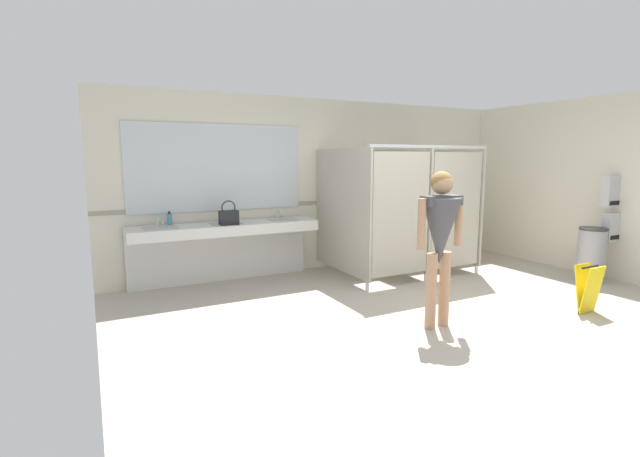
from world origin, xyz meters
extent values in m
cube|color=#B2A899|center=(0.00, 0.00, -0.05)|extent=(7.01, 6.46, 0.10)
cube|color=beige|center=(0.00, 2.99, 1.32)|extent=(7.01, 0.12, 2.65)
cube|color=#9E937F|center=(0.00, 2.92, 1.05)|extent=(7.01, 0.01, 0.06)
cube|color=silver|center=(-1.84, 2.61, 0.79)|extent=(2.55, 0.59, 0.14)
cube|color=silver|center=(-1.84, 2.87, 0.36)|extent=(2.55, 0.08, 0.72)
cube|color=#ADADA8|center=(-2.69, 2.58, 0.81)|extent=(0.42, 0.32, 0.11)
cylinder|color=silver|center=(-2.69, 2.82, 0.92)|extent=(0.04, 0.04, 0.11)
cylinder|color=silver|center=(-2.69, 2.76, 0.96)|extent=(0.03, 0.11, 0.03)
sphere|color=silver|center=(-2.62, 2.83, 0.89)|extent=(0.04, 0.04, 0.04)
cube|color=#ADADA8|center=(-1.84, 2.58, 0.81)|extent=(0.42, 0.32, 0.11)
cylinder|color=silver|center=(-1.84, 2.82, 0.92)|extent=(0.04, 0.04, 0.11)
cylinder|color=silver|center=(-1.84, 2.76, 0.96)|extent=(0.03, 0.11, 0.03)
sphere|color=silver|center=(-1.77, 2.83, 0.89)|extent=(0.04, 0.04, 0.04)
cube|color=#ADADA8|center=(-0.99, 2.58, 0.81)|extent=(0.42, 0.32, 0.11)
cylinder|color=silver|center=(-0.99, 2.82, 0.92)|extent=(0.04, 0.04, 0.11)
cylinder|color=silver|center=(-0.99, 2.76, 0.96)|extent=(0.03, 0.11, 0.03)
sphere|color=silver|center=(-0.92, 2.83, 0.89)|extent=(0.04, 0.04, 0.04)
cube|color=silver|center=(-1.84, 2.92, 1.61)|extent=(2.45, 0.02, 1.20)
cube|color=#B2AD9E|center=(-0.27, 2.15, 1.00)|extent=(0.03, 1.51, 1.76)
cylinder|color=silver|center=(-0.27, 1.46, 0.06)|extent=(0.05, 0.05, 0.12)
cube|color=#B2AD9E|center=(0.72, 2.15, 1.00)|extent=(0.03, 1.51, 1.76)
cylinder|color=silver|center=(0.72, 1.46, 0.06)|extent=(0.05, 0.05, 0.12)
cube|color=#B2AD9E|center=(1.72, 2.15, 1.00)|extent=(0.03, 1.51, 1.76)
cylinder|color=silver|center=(1.72, 1.46, 0.06)|extent=(0.05, 0.05, 0.12)
cube|color=#B2AD9E|center=(0.23, 1.43, 1.00)|extent=(0.91, 0.03, 1.66)
cube|color=#B2AD9E|center=(1.22, 1.43, 1.00)|extent=(0.91, 0.05, 1.66)
cube|color=#B7BABF|center=(0.72, 1.43, 1.90)|extent=(2.05, 0.04, 0.04)
cube|color=#B7BABF|center=(3.13, 0.37, 1.28)|extent=(0.38, 0.12, 0.44)
cube|color=black|center=(3.13, 0.30, 1.12)|extent=(0.30, 0.01, 0.06)
cube|color=#B7BABF|center=(3.13, 0.32, 0.78)|extent=(0.34, 0.12, 0.41)
cube|color=black|center=(3.13, 0.26, 0.63)|extent=(0.26, 0.01, 0.06)
cylinder|color=#99999E|center=(2.77, 0.37, 0.37)|extent=(0.36, 0.36, 0.75)
cylinder|color=#333338|center=(2.77, 0.37, 0.76)|extent=(0.36, 0.36, 0.03)
cylinder|color=tan|center=(-0.26, 0.03, 0.40)|extent=(0.11, 0.11, 0.79)
cylinder|color=tan|center=(-0.44, 0.03, 0.40)|extent=(0.11, 0.11, 0.79)
cone|color=#47474C|center=(-0.35, 0.03, 1.01)|extent=(0.40, 0.40, 0.68)
cube|color=#47474C|center=(-0.35, 0.03, 1.32)|extent=(0.43, 0.16, 0.10)
cylinder|color=tan|center=(-0.11, 0.03, 1.10)|extent=(0.08, 0.08, 0.50)
cylinder|color=tan|center=(-0.60, 0.03, 1.10)|extent=(0.08, 0.08, 0.50)
sphere|color=tan|center=(-0.35, 0.03, 1.49)|extent=(0.21, 0.21, 0.21)
sphere|color=olive|center=(-0.35, 0.04, 1.50)|extent=(0.22, 0.22, 0.22)
cube|color=black|center=(-1.83, 2.47, 0.96)|extent=(0.25, 0.12, 0.19)
torus|color=black|center=(-1.83, 2.47, 1.09)|extent=(0.19, 0.02, 0.19)
cylinder|color=teal|center=(-2.55, 2.79, 0.94)|extent=(0.07, 0.07, 0.15)
cylinder|color=black|center=(-2.55, 2.79, 1.03)|extent=(0.03, 0.03, 0.04)
cube|color=yellow|center=(1.46, -0.46, 0.28)|extent=(0.28, 0.10, 0.55)
cube|color=yellow|center=(1.46, -0.37, 0.28)|extent=(0.28, 0.10, 0.55)
cylinder|color=black|center=(1.46, -0.42, 0.53)|extent=(0.28, 0.02, 0.02)
cylinder|color=#B7BABF|center=(1.45, 0.78, 0.00)|extent=(0.14, 0.14, 0.01)
camera|label=1|loc=(-3.48, -3.37, 1.73)|focal=25.18mm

